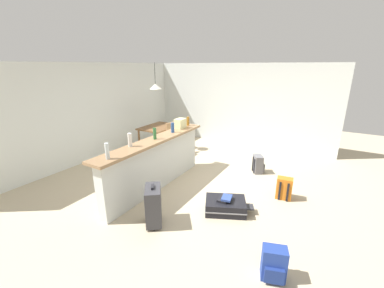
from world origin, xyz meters
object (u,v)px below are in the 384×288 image
(grocery_bag, at_px, (180,123))
(bottle_clear, at_px, (107,151))
(dining_table, at_px, (159,130))
(backpack_blue, at_px, (274,264))
(bottle_green, at_px, (155,134))
(bottle_blue, at_px, (173,128))
(suitcase_upright_charcoal, at_px, (153,205))
(bottle_amber, at_px, (188,121))
(bottle_white, at_px, (130,140))
(suitcase_flat_black, at_px, (226,206))
(pendant_lamp, at_px, (155,86))
(backpack_orange, at_px, (284,188))
(book_stack, at_px, (225,198))
(dining_chair_near_partition, at_px, (174,137))
(backpack_grey, at_px, (258,164))

(grocery_bag, bearing_deg, bottle_clear, -177.47)
(dining_table, xyz_separation_m, backpack_blue, (-2.98, -3.99, -0.44))
(backpack_blue, bearing_deg, bottle_green, 66.93)
(bottle_clear, relative_size, bottle_blue, 1.20)
(suitcase_upright_charcoal, bearing_deg, bottle_amber, 18.18)
(bottle_clear, height_order, bottle_white, bottle_clear)
(suitcase_flat_black, distance_m, backpack_blue, 1.46)
(bottle_amber, relative_size, backpack_blue, 0.50)
(bottle_amber, bearing_deg, suitcase_upright_charcoal, -161.82)
(grocery_bag, height_order, suitcase_upright_charcoal, grocery_bag)
(bottle_blue, xyz_separation_m, dining_table, (1.28, 1.39, -0.51))
(pendant_lamp, bearing_deg, backpack_orange, -104.83)
(bottle_blue, bearing_deg, dining_table, 47.31)
(bottle_green, height_order, suitcase_flat_black, bottle_green)
(suitcase_flat_black, xyz_separation_m, backpack_blue, (-1.02, -1.04, 0.09))
(bottle_clear, height_order, backpack_orange, bottle_clear)
(grocery_bag, xyz_separation_m, backpack_orange, (-0.10, -2.40, -0.96))
(bottle_white, xyz_separation_m, bottle_green, (0.58, -0.09, -0.01))
(bottle_white, xyz_separation_m, book_stack, (0.47, -1.65, -0.92))
(bottle_amber, relative_size, dining_chair_near_partition, 0.23)
(bottle_green, height_order, dining_table, bottle_green)
(bottle_blue, height_order, backpack_blue, bottle_blue)
(dining_chair_near_partition, xyz_separation_m, suitcase_upright_charcoal, (-2.78, -1.51, -0.19))
(grocery_bag, relative_size, suitcase_flat_black, 0.29)
(grocery_bag, bearing_deg, suitcase_flat_black, -123.52)
(grocery_bag, distance_m, suitcase_flat_black, 2.21)
(bottle_white, bearing_deg, book_stack, -74.09)
(bottle_clear, bearing_deg, bottle_amber, 1.83)
(pendant_lamp, bearing_deg, dining_chair_near_partition, -98.41)
(dining_chair_near_partition, bearing_deg, backpack_blue, -130.46)
(bottle_green, distance_m, pendant_lamp, 2.48)
(bottle_amber, relative_size, dining_table, 0.19)
(bottle_white, distance_m, dining_chair_near_partition, 2.56)
(bottle_white, height_order, bottle_amber, bottle_white)
(bottle_white, distance_m, backpack_grey, 3.08)
(dining_chair_near_partition, bearing_deg, bottle_blue, -146.09)
(bottle_green, height_order, backpack_grey, bottle_green)
(dining_table, bearing_deg, dining_chair_near_partition, -97.72)
(bottle_green, xyz_separation_m, backpack_blue, (-1.11, -2.61, -0.96))
(bottle_green, bearing_deg, backpack_blue, -113.07)
(bottle_blue, bearing_deg, pendant_lamp, 48.38)
(pendant_lamp, relative_size, backpack_orange, 1.78)
(bottle_green, distance_m, backpack_blue, 3.00)
(bottle_blue, relative_size, backpack_blue, 0.51)
(dining_chair_near_partition, relative_size, backpack_grey, 2.21)
(bottle_white, height_order, grocery_bag, bottle_white)
(pendant_lamp, height_order, backpack_orange, pendant_lamp)
(grocery_bag, relative_size, backpack_orange, 0.62)
(bottle_white, relative_size, bottle_amber, 1.16)
(bottle_green, bearing_deg, backpack_orange, -69.40)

